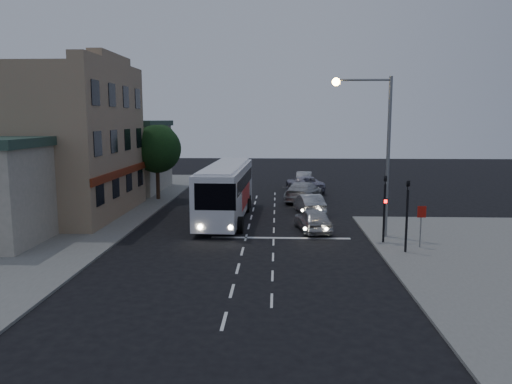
{
  "coord_description": "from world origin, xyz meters",
  "views": [
    {
      "loc": [
        1.76,
        -26.04,
        6.82
      ],
      "look_at": [
        0.45,
        5.19,
        2.2
      ],
      "focal_mm": 35.0,
      "sensor_mm": 36.0,
      "label": 1
    }
  ],
  "objects_px": {
    "car_suv": "(313,220)",
    "streetlight": "(377,138)",
    "traffic_signal_side": "(407,207)",
    "street_tree": "(157,147)",
    "traffic_signal_main": "(385,201)",
    "car_sedan_a": "(309,204)",
    "car_sedan_c": "(304,184)",
    "car_sedan_b": "(304,192)",
    "tour_bus": "(226,190)",
    "regulatory_sign": "(421,220)",
    "car_extra": "(304,178)"
  },
  "relations": [
    {
      "from": "car_extra",
      "to": "car_suv",
      "type": "bearing_deg",
      "value": 92.53
    },
    {
      "from": "regulatory_sign",
      "to": "streetlight",
      "type": "relative_size",
      "value": 0.24
    },
    {
      "from": "traffic_signal_side",
      "to": "streetlight",
      "type": "relative_size",
      "value": 0.46
    },
    {
      "from": "car_extra",
      "to": "traffic_signal_side",
      "type": "height_order",
      "value": "traffic_signal_side"
    },
    {
      "from": "tour_bus",
      "to": "car_suv",
      "type": "xyz_separation_m",
      "value": [
        5.65,
        -3.57,
        -1.3
      ]
    },
    {
      "from": "car_sedan_c",
      "to": "traffic_signal_side",
      "type": "height_order",
      "value": "traffic_signal_side"
    },
    {
      "from": "car_sedan_b",
      "to": "traffic_signal_side",
      "type": "relative_size",
      "value": 1.38
    },
    {
      "from": "car_sedan_a",
      "to": "car_extra",
      "type": "xyz_separation_m",
      "value": [
        0.46,
        15.52,
        0.0
      ]
    },
    {
      "from": "regulatory_sign",
      "to": "traffic_signal_side",
      "type": "bearing_deg",
      "value": -136.08
    },
    {
      "from": "car_sedan_b",
      "to": "regulatory_sign",
      "type": "relative_size",
      "value": 2.57
    },
    {
      "from": "traffic_signal_side",
      "to": "street_tree",
      "type": "height_order",
      "value": "street_tree"
    },
    {
      "from": "streetlight",
      "to": "street_tree",
      "type": "distance_m",
      "value": 20.19
    },
    {
      "from": "car_suv",
      "to": "traffic_signal_side",
      "type": "xyz_separation_m",
      "value": [
        4.33,
        -5.0,
        1.7
      ]
    },
    {
      "from": "car_sedan_a",
      "to": "regulatory_sign",
      "type": "xyz_separation_m",
      "value": [
        5.19,
        -9.81,
        0.88
      ]
    },
    {
      "from": "car_sedan_c",
      "to": "car_extra",
      "type": "height_order",
      "value": "car_sedan_c"
    },
    {
      "from": "traffic_signal_side",
      "to": "car_extra",
      "type": "bearing_deg",
      "value": 98.06
    },
    {
      "from": "traffic_signal_main",
      "to": "traffic_signal_side",
      "type": "xyz_separation_m",
      "value": [
        0.7,
        -1.98,
        0.0
      ]
    },
    {
      "from": "car_suv",
      "to": "car_sedan_b",
      "type": "distance_m",
      "value": 11.16
    },
    {
      "from": "traffic_signal_main",
      "to": "car_suv",
      "type": "bearing_deg",
      "value": 140.19
    },
    {
      "from": "tour_bus",
      "to": "car_extra",
      "type": "bearing_deg",
      "value": 72.31
    },
    {
      "from": "tour_bus",
      "to": "car_sedan_b",
      "type": "relative_size",
      "value": 2.17
    },
    {
      "from": "tour_bus",
      "to": "regulatory_sign",
      "type": "xyz_separation_m",
      "value": [
        10.98,
        -7.61,
        -0.42
      ]
    },
    {
      "from": "tour_bus",
      "to": "traffic_signal_side",
      "type": "relative_size",
      "value": 2.99
    },
    {
      "from": "car_sedan_a",
      "to": "street_tree",
      "type": "bearing_deg",
      "value": -33.21
    },
    {
      "from": "car_sedan_a",
      "to": "car_sedan_c",
      "type": "bearing_deg",
      "value": -100.64
    },
    {
      "from": "car_sedan_c",
      "to": "car_sedan_b",
      "type": "bearing_deg",
      "value": 71.45
    },
    {
      "from": "car_sedan_a",
      "to": "street_tree",
      "type": "height_order",
      "value": "street_tree"
    },
    {
      "from": "car_sedan_a",
      "to": "car_sedan_b",
      "type": "relative_size",
      "value": 0.77
    },
    {
      "from": "car_sedan_c",
      "to": "regulatory_sign",
      "type": "height_order",
      "value": "regulatory_sign"
    },
    {
      "from": "car_sedan_a",
      "to": "regulatory_sign",
      "type": "bearing_deg",
      "value": 108.54
    },
    {
      "from": "tour_bus",
      "to": "car_sedan_c",
      "type": "xyz_separation_m",
      "value": [
        6.04,
        13.07,
        -1.27
      ]
    },
    {
      "from": "traffic_signal_main",
      "to": "traffic_signal_side",
      "type": "height_order",
      "value": "same"
    },
    {
      "from": "car_sedan_b",
      "to": "traffic_signal_side",
      "type": "distance_m",
      "value": 16.8
    },
    {
      "from": "car_extra",
      "to": "traffic_signal_side",
      "type": "distance_m",
      "value": 26.61
    },
    {
      "from": "traffic_signal_main",
      "to": "regulatory_sign",
      "type": "xyz_separation_m",
      "value": [
        1.7,
        -1.01,
        -0.82
      ]
    },
    {
      "from": "car_sedan_c",
      "to": "street_tree",
      "type": "bearing_deg",
      "value": 8.63
    },
    {
      "from": "car_sedan_a",
      "to": "traffic_signal_main",
      "type": "xyz_separation_m",
      "value": [
        3.49,
        -8.79,
        1.71
      ]
    },
    {
      "from": "street_tree",
      "to": "streetlight",
      "type": "bearing_deg",
      "value": -39.51
    },
    {
      "from": "car_suv",
      "to": "streetlight",
      "type": "relative_size",
      "value": 0.47
    },
    {
      "from": "car_suv",
      "to": "regulatory_sign",
      "type": "relative_size",
      "value": 1.92
    },
    {
      "from": "tour_bus",
      "to": "car_sedan_b",
      "type": "height_order",
      "value": "tour_bus"
    },
    {
      "from": "car_sedan_c",
      "to": "streetlight",
      "type": "height_order",
      "value": "streetlight"
    },
    {
      "from": "tour_bus",
      "to": "car_sedan_c",
      "type": "height_order",
      "value": "tour_bus"
    },
    {
      "from": "car_sedan_b",
      "to": "tour_bus",
      "type": "bearing_deg",
      "value": 70.15
    },
    {
      "from": "tour_bus",
      "to": "traffic_signal_side",
      "type": "distance_m",
      "value": 13.16
    },
    {
      "from": "traffic_signal_main",
      "to": "car_sedan_c",
      "type": "bearing_deg",
      "value": 99.36
    },
    {
      "from": "car_sedan_c",
      "to": "car_extra",
      "type": "xyz_separation_m",
      "value": [
        0.22,
        4.64,
        -0.04
      ]
    },
    {
      "from": "car_suv",
      "to": "traffic_signal_main",
      "type": "relative_size",
      "value": 1.03
    },
    {
      "from": "car_sedan_c",
      "to": "car_extra",
      "type": "bearing_deg",
      "value": -107.4
    },
    {
      "from": "car_extra",
      "to": "regulatory_sign",
      "type": "distance_m",
      "value": 25.78
    }
  ]
}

